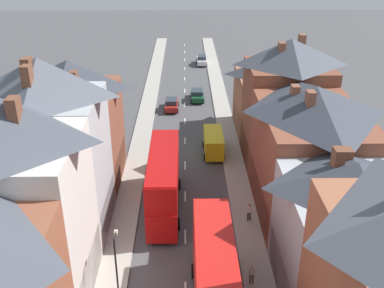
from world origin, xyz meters
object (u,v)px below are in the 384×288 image
object	(u,v)px
car_near_silver	(197,95)
pedestrian_mid_right	(249,211)
car_near_blue	(171,104)
car_parked_left_a	(202,60)
double_decker_bus_mid_street	(214,278)
pedestrian_mid_left	(252,273)
street_lamp	(117,267)
delivery_van	(213,142)
double_decker_bus_lead	(164,181)

from	to	relation	value
car_near_silver	pedestrian_mid_right	xyz separation A→B (m)	(3.53, -29.86, 0.23)
car_near_blue	car_parked_left_a	size ratio (longest dim) A/B	0.95
double_decker_bus_mid_street	pedestrian_mid_left	world-z (taller)	double_decker_bus_mid_street
car_near_blue	car_near_silver	xyz separation A→B (m)	(3.60, 3.72, 0.01)
car_parked_left_a	pedestrian_mid_left	bearing A→B (deg)	-88.54
double_decker_bus_mid_street	pedestrian_mid_right	xyz separation A→B (m)	(3.54, 9.82, -1.78)
pedestrian_mid_left	car_near_silver	bearing A→B (deg)	94.20
double_decker_bus_mid_street	car_near_blue	world-z (taller)	double_decker_bus_mid_street
double_decker_bus_mid_street	street_lamp	distance (m)	6.09
car_near_blue	car_parked_left_a	xyz separation A→B (m)	(4.90, 22.56, 0.05)
pedestrian_mid_right	delivery_van	bearing A→B (deg)	99.85
street_lamp	delivery_van	bearing A→B (deg)	71.55
double_decker_bus_lead	street_lamp	size ratio (longest dim) A/B	1.96
car_near_silver	delivery_van	world-z (taller)	delivery_van
car_parked_left_a	street_lamp	xyz separation A→B (m)	(-7.35, -57.90, 2.39)
pedestrian_mid_right	street_lamp	xyz separation A→B (m)	(-9.58, -9.19, 2.21)
car_near_silver	car_parked_left_a	size ratio (longest dim) A/B	1.00
car_near_silver	delivery_van	distance (m)	17.08
double_decker_bus_mid_street	car_parked_left_a	size ratio (longest dim) A/B	2.44
pedestrian_mid_right	car_parked_left_a	bearing A→B (deg)	92.62
car_near_blue	delivery_van	bearing A→B (deg)	-69.78
car_near_blue	pedestrian_mid_left	world-z (taller)	pedestrian_mid_left
double_decker_bus_mid_street	pedestrian_mid_right	world-z (taller)	double_decker_bus_mid_street
pedestrian_mid_left	street_lamp	xyz separation A→B (m)	(-8.78, -1.80, 2.21)
double_decker_bus_lead	delivery_van	distance (m)	11.89
double_decker_bus_mid_street	pedestrian_mid_right	size ratio (longest dim) A/B	6.71
car_parked_left_a	pedestrian_mid_left	world-z (taller)	pedestrian_mid_left
pedestrian_mid_right	street_lamp	world-z (taller)	street_lamp
double_decker_bus_lead	car_parked_left_a	world-z (taller)	double_decker_bus_lead
delivery_van	pedestrian_mid_left	distance (m)	20.29
double_decker_bus_lead	double_decker_bus_mid_street	bearing A→B (deg)	-73.21
pedestrian_mid_left	car_parked_left_a	bearing A→B (deg)	91.46
car_parked_left_a	pedestrian_mid_left	distance (m)	56.12
pedestrian_mid_left	street_lamp	size ratio (longest dim) A/B	0.29
delivery_van	double_decker_bus_lead	bearing A→B (deg)	-114.58
car_parked_left_a	pedestrian_mid_left	xyz separation A→B (m)	(1.43, -56.10, 0.18)
delivery_van	car_near_silver	bearing A→B (deg)	94.37
double_decker_bus_mid_street	street_lamp	size ratio (longest dim) A/B	1.96
double_decker_bus_lead	double_decker_bus_mid_street	size ratio (longest dim) A/B	1.00
car_near_blue	delivery_van	size ratio (longest dim) A/B	0.81
double_decker_bus_mid_street	car_near_blue	bearing A→B (deg)	95.70
car_near_silver	pedestrian_mid_left	size ratio (longest dim) A/B	2.74
car_near_blue	street_lamp	xyz separation A→B (m)	(-2.45, -35.34, 2.44)
pedestrian_mid_right	street_lamp	distance (m)	13.46
car_parked_left_a	double_decker_bus_lead	bearing A→B (deg)	-96.01
car_near_silver	pedestrian_mid_left	xyz separation A→B (m)	(2.73, -37.26, 0.23)
double_decker_bus_lead	car_near_blue	xyz separation A→B (m)	(0.01, 24.03, -2.02)
double_decker_bus_mid_street	car_parked_left_a	world-z (taller)	double_decker_bus_mid_street
car_near_blue	pedestrian_mid_left	xyz separation A→B (m)	(6.33, -33.54, 0.24)
car_parked_left_a	pedestrian_mid_right	bearing A→B (deg)	-87.38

